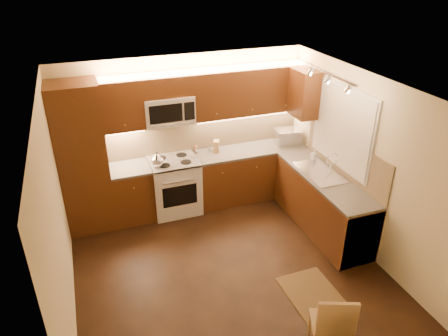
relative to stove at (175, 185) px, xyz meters
name	(u,v)px	position (x,y,z in m)	size (l,w,h in m)	color
floor	(227,268)	(0.30, -1.68, -0.46)	(4.00, 4.00, 0.01)	black
ceiling	(228,91)	(0.30, -1.68, 2.04)	(4.00, 4.00, 0.01)	beige
wall_back	(185,131)	(0.30, 0.32, 0.79)	(4.00, 0.01, 2.50)	beige
wall_front	(310,302)	(0.30, -3.67, 0.79)	(4.00, 0.01, 2.50)	beige
wall_left	(57,220)	(-1.70, -1.68, 0.79)	(0.01, 4.00, 2.50)	beige
wall_right	(363,164)	(2.30, -1.68, 0.79)	(0.01, 4.00, 2.50)	beige
pantry	(83,159)	(-1.35, 0.02, 0.69)	(0.70, 0.60, 2.30)	#42230E
base_cab_back_left	(133,194)	(-0.69, 0.02, -0.03)	(0.62, 0.60, 0.86)	#42230E
counter_back_left	(130,169)	(-0.69, 0.02, 0.42)	(0.62, 0.60, 0.04)	#363431
base_cab_back_right	(250,173)	(1.34, 0.02, -0.03)	(1.92, 0.60, 0.86)	#42230E
counter_back_right	(250,150)	(1.34, 0.02, 0.42)	(1.92, 0.60, 0.04)	#363431
base_cab_right	(322,204)	(2.00, -1.28, -0.03)	(0.60, 2.00, 0.86)	#42230E
counter_right	(326,178)	(2.00, -1.28, 0.42)	(0.60, 2.00, 0.04)	#363431
dishwasher	(349,229)	(2.00, -1.98, -0.03)	(0.58, 0.60, 0.84)	silver
backsplash_back	(206,132)	(0.65, 0.31, 0.74)	(3.30, 0.02, 0.60)	tan
backsplash_right	(345,156)	(2.29, -1.28, 0.74)	(0.02, 2.00, 0.60)	tan
upper_cab_back_left	(121,105)	(-0.69, 0.15, 1.42)	(0.62, 0.35, 0.75)	#42230E
upper_cab_back_right	(249,91)	(1.34, 0.15, 1.42)	(1.92, 0.35, 0.75)	#42230E
upper_cab_bridge	(167,85)	(0.00, 0.15, 1.63)	(0.76, 0.35, 0.31)	#42230E
upper_cab_right_corner	(305,93)	(2.12, -0.28, 1.42)	(0.35, 0.50, 0.75)	#42230E
stove	(175,185)	(0.00, 0.00, 0.00)	(0.76, 0.65, 0.92)	silver
microwave	(168,110)	(0.00, 0.14, 1.26)	(0.76, 0.38, 0.44)	silver
window_frame	(343,127)	(2.29, -1.12, 1.14)	(0.03, 1.44, 1.24)	silver
window_blinds	(341,127)	(2.27, -1.12, 1.14)	(0.02, 1.36, 1.16)	silver
sink	(321,168)	(2.00, -1.12, 0.52)	(0.52, 0.86, 0.15)	silver
faucet	(332,162)	(2.18, -1.12, 0.59)	(0.20, 0.04, 0.30)	silver
track_light_bar	(329,73)	(1.85, -1.27, 2.00)	(0.04, 1.20, 0.03)	silver
kettle	(157,159)	(-0.28, -0.13, 0.58)	(0.21, 0.21, 0.24)	silver
toaster_oven	(288,136)	(2.04, 0.02, 0.57)	(0.43, 0.32, 0.26)	silver
knife_block	(216,146)	(0.77, 0.13, 0.54)	(0.09, 0.14, 0.19)	#8F6140
spice_jar_a	(209,148)	(0.66, 0.17, 0.49)	(0.04, 0.04, 0.10)	silver
spice_jar_b	(196,148)	(0.45, 0.26, 0.49)	(0.04, 0.04, 0.10)	brown
spice_jar_c	(197,151)	(0.44, 0.15, 0.49)	(0.04, 0.04, 0.09)	silver
spice_jar_d	(196,149)	(0.44, 0.21, 0.49)	(0.05, 0.05, 0.10)	#94532C
soap_bottle	(314,155)	(2.12, -0.70, 0.53)	(0.08, 0.08, 0.18)	silver
rug	(315,297)	(1.14, -2.58, -0.45)	(0.64, 0.95, 0.01)	black
dining_chair	(331,322)	(0.83, -3.32, -0.01)	(0.40, 0.40, 0.89)	#8F6140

